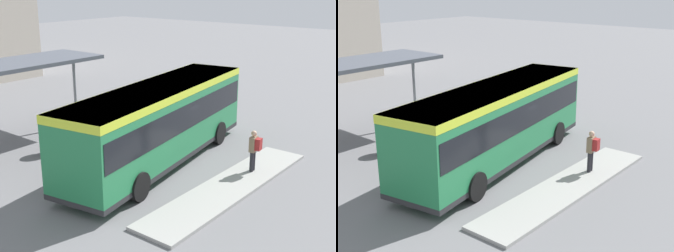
% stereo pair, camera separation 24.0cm
% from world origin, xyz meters
% --- Properties ---
extents(ground_plane, '(120.00, 120.00, 0.00)m').
position_xyz_m(ground_plane, '(0.00, 0.00, 0.00)').
color(ground_plane, slate).
extents(curb_island, '(9.37, 1.80, 0.12)m').
position_xyz_m(curb_island, '(-0.35, -3.71, 0.06)').
color(curb_island, '#9E9E99').
rests_on(curb_island, ground_plane).
extents(city_bus, '(11.47, 4.29, 3.33)m').
position_xyz_m(city_bus, '(0.01, 0.00, 1.94)').
color(city_bus, '#237A47').
rests_on(city_bus, ground_plane).
extents(pedestrian_waiting, '(0.44, 0.46, 1.69)m').
position_xyz_m(pedestrian_waiting, '(1.41, -3.71, 1.09)').
color(pedestrian_waiting, '#232328').
rests_on(pedestrian_waiting, curb_island).
extents(bicycle_red, '(0.48, 1.80, 0.78)m').
position_xyz_m(bicycle_red, '(10.03, 3.40, 0.39)').
color(bicycle_red, black).
rests_on(bicycle_red, ground_plane).
extents(bicycle_green, '(0.48, 1.68, 0.72)m').
position_xyz_m(bicycle_green, '(10.22, 4.22, 0.36)').
color(bicycle_green, black).
rests_on(bicycle_green, ground_plane).
extents(bicycle_yellow, '(0.48, 1.80, 0.78)m').
position_xyz_m(bicycle_yellow, '(10.24, 5.05, 0.39)').
color(bicycle_yellow, black).
rests_on(bicycle_yellow, ground_plane).
extents(station_shelter, '(9.01, 3.19, 3.87)m').
position_xyz_m(station_shelter, '(-2.48, 6.91, 3.71)').
color(station_shelter, '#4C515B').
rests_on(station_shelter, ground_plane).
extents(potted_planter_near_shelter, '(0.83, 0.83, 1.20)m').
position_xyz_m(potted_planter_near_shelter, '(-2.26, 4.52, 0.62)').
color(potted_planter_near_shelter, slate).
rests_on(potted_planter_near_shelter, ground_plane).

